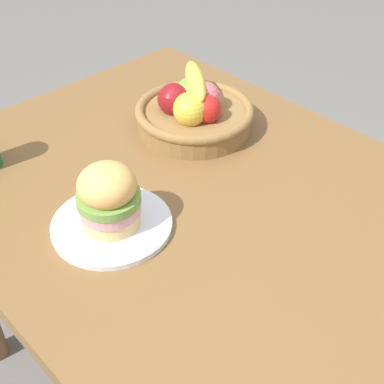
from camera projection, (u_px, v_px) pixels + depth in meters
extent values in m
cube|color=brown|center=(232.00, 223.00, 1.07)|extent=(1.40, 0.90, 0.04)
cylinder|color=brown|center=(170.00, 167.00, 1.86)|extent=(0.07, 0.07, 0.71)
cylinder|color=white|center=(112.00, 225.00, 1.03)|extent=(0.23, 0.23, 0.01)
cylinder|color=#E5BC75|center=(111.00, 217.00, 1.02)|extent=(0.11, 0.11, 0.03)
cylinder|color=pink|center=(110.00, 206.00, 1.00)|extent=(0.12, 0.12, 0.02)
cylinder|color=olive|center=(109.00, 198.00, 0.99)|extent=(0.12, 0.12, 0.02)
ellipsoid|color=#EAAD5D|center=(107.00, 185.00, 0.97)|extent=(0.11, 0.11, 0.08)
cylinder|color=olive|center=(195.00, 119.00, 1.30)|extent=(0.28, 0.28, 0.05)
torus|color=olive|center=(195.00, 110.00, 1.28)|extent=(0.29, 0.29, 0.02)
sphere|color=red|center=(207.00, 109.00, 1.24)|extent=(0.07, 0.07, 0.07)
sphere|color=#D16066|center=(205.00, 98.00, 1.27)|extent=(0.08, 0.08, 0.08)
sphere|color=#6BAD38|center=(191.00, 93.00, 1.29)|extent=(0.08, 0.08, 0.08)
sphere|color=maroon|center=(174.00, 99.00, 1.27)|extent=(0.08, 0.08, 0.08)
sphere|color=gold|center=(190.00, 109.00, 1.23)|extent=(0.08, 0.08, 0.08)
ellipsoid|color=yellow|center=(196.00, 81.00, 1.27)|extent=(0.19, 0.16, 0.06)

